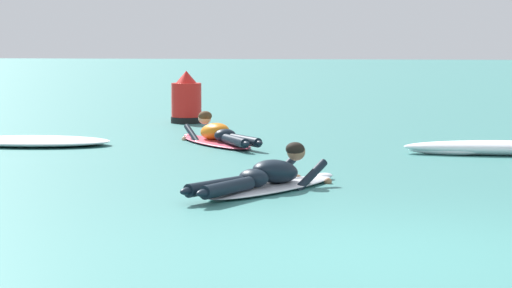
% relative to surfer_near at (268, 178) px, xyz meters
% --- Properties ---
extents(ground_plane, '(120.00, 120.00, 0.00)m').
position_rel_surfer_near_xyz_m(ground_plane, '(1.43, 6.83, -0.14)').
color(ground_plane, '#387A75').
extents(surfer_near, '(1.56, 2.44, 0.54)m').
position_rel_surfer_near_xyz_m(surfer_near, '(0.00, 0.00, 0.00)').
color(surfer_near, silver).
rests_on(surfer_near, ground).
extents(surfer_far, '(1.79, 2.38, 0.53)m').
position_rel_surfer_near_xyz_m(surfer_far, '(-1.39, 4.67, -0.00)').
color(surfer_far, '#E54C66').
rests_on(surfer_far, ground).
extents(whitewater_front, '(2.92, 0.58, 0.21)m').
position_rel_surfer_near_xyz_m(whitewater_front, '(2.91, 3.86, -0.04)').
color(whitewater_front, white).
rests_on(whitewater_front, ground).
extents(whitewater_mid_left, '(2.49, 1.33, 0.14)m').
position_rel_surfer_near_xyz_m(whitewater_mid_left, '(-4.22, 4.20, -0.07)').
color(whitewater_mid_left, white).
rests_on(whitewater_mid_left, ground).
extents(channel_marker_buoy, '(0.61, 0.61, 1.02)m').
position_rel_surfer_near_xyz_m(channel_marker_buoy, '(-2.73, 8.61, 0.27)').
color(channel_marker_buoy, red).
rests_on(channel_marker_buoy, ground).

